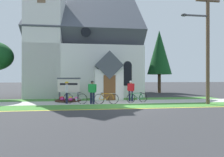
{
  "coord_description": "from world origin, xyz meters",
  "views": [
    {
      "loc": [
        -2.22,
        -11.7,
        1.82
      ],
      "look_at": [
        -0.36,
        3.56,
        1.82
      ],
      "focal_mm": 28.47,
      "sensor_mm": 36.0,
      "label": 1
    }
  ],
  "objects_px": {
    "cyclist_in_orange_jersey": "(131,89)",
    "roadside_conifer": "(159,52)",
    "bicycle_green": "(75,98)",
    "church_sign": "(69,86)",
    "cyclist_in_green_jersey": "(92,90)",
    "cyclist_in_white_jersey": "(67,91)",
    "utility_pole": "(206,37)",
    "bicycle_red": "(106,99)",
    "bicycle_black": "(137,98)"
  },
  "relations": [
    {
      "from": "bicycle_green",
      "to": "cyclist_in_white_jersey",
      "type": "xyz_separation_m",
      "value": [
        -0.61,
        0.08,
        0.54
      ]
    },
    {
      "from": "church_sign",
      "to": "bicycle_black",
      "type": "relative_size",
      "value": 1.12
    },
    {
      "from": "church_sign",
      "to": "bicycle_black",
      "type": "height_order",
      "value": "church_sign"
    },
    {
      "from": "bicycle_red",
      "to": "cyclist_in_orange_jersey",
      "type": "xyz_separation_m",
      "value": [
        2.08,
        1.2,
        0.59
      ]
    },
    {
      "from": "bicycle_green",
      "to": "roadside_conifer",
      "type": "xyz_separation_m",
      "value": [
        9.86,
        8.82,
        4.77
      ]
    },
    {
      "from": "church_sign",
      "to": "bicycle_black",
      "type": "distance_m",
      "value": 5.73
    },
    {
      "from": "cyclist_in_white_jersey",
      "to": "roadside_conifer",
      "type": "bearing_deg",
      "value": 39.83
    },
    {
      "from": "church_sign",
      "to": "cyclist_in_green_jersey",
      "type": "distance_m",
      "value": 3.05
    },
    {
      "from": "cyclist_in_white_jersey",
      "to": "cyclist_in_green_jersey",
      "type": "xyz_separation_m",
      "value": [
        1.83,
        -0.37,
        0.04
      ]
    },
    {
      "from": "bicycle_black",
      "to": "cyclist_in_green_jersey",
      "type": "distance_m",
      "value": 3.47
    },
    {
      "from": "cyclist_in_white_jersey",
      "to": "cyclist_in_orange_jersey",
      "type": "distance_m",
      "value": 4.96
    },
    {
      "from": "cyclist_in_white_jersey",
      "to": "bicycle_green",
      "type": "bearing_deg",
      "value": -7.77
    },
    {
      "from": "cyclist_in_green_jersey",
      "to": "roadside_conifer",
      "type": "height_order",
      "value": "roadside_conifer"
    },
    {
      "from": "cyclist_in_green_jersey",
      "to": "bicycle_black",
      "type": "bearing_deg",
      "value": 6.48
    },
    {
      "from": "bicycle_black",
      "to": "cyclist_in_white_jersey",
      "type": "xyz_separation_m",
      "value": [
        -5.23,
        -0.02,
        0.56
      ]
    },
    {
      "from": "church_sign",
      "to": "bicycle_red",
      "type": "distance_m",
      "value": 3.88
    },
    {
      "from": "bicycle_red",
      "to": "bicycle_green",
      "type": "bearing_deg",
      "value": 171.03
    },
    {
      "from": "cyclist_in_green_jersey",
      "to": "roadside_conifer",
      "type": "distance_m",
      "value": 13.24
    },
    {
      "from": "church_sign",
      "to": "bicycle_black",
      "type": "bearing_deg",
      "value": -20.32
    },
    {
      "from": "bicycle_black",
      "to": "roadside_conifer",
      "type": "bearing_deg",
      "value": 58.94
    },
    {
      "from": "cyclist_in_green_jersey",
      "to": "roadside_conifer",
      "type": "xyz_separation_m",
      "value": [
        8.65,
        9.11,
        4.19
      ]
    },
    {
      "from": "roadside_conifer",
      "to": "bicycle_red",
      "type": "bearing_deg",
      "value": -129.83
    },
    {
      "from": "bicycle_red",
      "to": "cyclist_in_white_jersey",
      "type": "height_order",
      "value": "cyclist_in_white_jersey"
    },
    {
      "from": "cyclist_in_green_jersey",
      "to": "utility_pole",
      "type": "relative_size",
      "value": 0.19
    },
    {
      "from": "bicycle_red",
      "to": "church_sign",
      "type": "bearing_deg",
      "value": 140.33
    },
    {
      "from": "bicycle_green",
      "to": "cyclist_in_orange_jersey",
      "type": "distance_m",
      "value": 4.41
    },
    {
      "from": "bicycle_black",
      "to": "cyclist_in_green_jersey",
      "type": "xyz_separation_m",
      "value": [
        -3.39,
        -0.39,
        0.6
      ]
    },
    {
      "from": "cyclist_in_white_jersey",
      "to": "utility_pole",
      "type": "relative_size",
      "value": 0.18
    },
    {
      "from": "church_sign",
      "to": "utility_pole",
      "type": "relative_size",
      "value": 0.22
    },
    {
      "from": "bicycle_black",
      "to": "utility_pole",
      "type": "distance_m",
      "value": 6.61
    },
    {
      "from": "bicycle_red",
      "to": "cyclist_in_white_jersey",
      "type": "distance_m",
      "value": 2.91
    },
    {
      "from": "cyclist_in_orange_jersey",
      "to": "utility_pole",
      "type": "bearing_deg",
      "value": -22.86
    },
    {
      "from": "utility_pole",
      "to": "roadside_conifer",
      "type": "height_order",
      "value": "utility_pole"
    },
    {
      "from": "cyclist_in_orange_jersey",
      "to": "utility_pole",
      "type": "relative_size",
      "value": 0.19
    },
    {
      "from": "cyclist_in_white_jersey",
      "to": "cyclist_in_orange_jersey",
      "type": "relative_size",
      "value": 0.97
    },
    {
      "from": "bicycle_green",
      "to": "utility_pole",
      "type": "relative_size",
      "value": 0.2
    },
    {
      "from": "bicycle_red",
      "to": "bicycle_black",
      "type": "distance_m",
      "value": 2.44
    },
    {
      "from": "church_sign",
      "to": "cyclist_in_orange_jersey",
      "type": "relative_size",
      "value": 1.16
    },
    {
      "from": "bicycle_black",
      "to": "utility_pole",
      "type": "xyz_separation_m",
      "value": [
        4.7,
        -1.37,
        4.44
      ]
    },
    {
      "from": "bicycle_red",
      "to": "cyclist_in_orange_jersey",
      "type": "bearing_deg",
      "value": 30.11
    },
    {
      "from": "cyclist_in_orange_jersey",
      "to": "roadside_conifer",
      "type": "relative_size",
      "value": 0.21
    },
    {
      "from": "bicycle_black",
      "to": "bicycle_green",
      "type": "xyz_separation_m",
      "value": [
        -4.61,
        -0.1,
        0.02
      ]
    },
    {
      "from": "cyclist_in_green_jersey",
      "to": "cyclist_in_orange_jersey",
      "type": "height_order",
      "value": "cyclist_in_green_jersey"
    },
    {
      "from": "cyclist_in_green_jersey",
      "to": "bicycle_green",
      "type": "bearing_deg",
      "value": 166.85
    },
    {
      "from": "cyclist_in_green_jersey",
      "to": "cyclist_in_orange_jersey",
      "type": "xyz_separation_m",
      "value": [
        3.07,
        1.14,
        -0.0
      ]
    },
    {
      "from": "bicycle_green",
      "to": "roadside_conifer",
      "type": "distance_m",
      "value": 14.07
    },
    {
      "from": "cyclist_in_orange_jersey",
      "to": "utility_pole",
      "type": "xyz_separation_m",
      "value": [
        5.02,
        -2.12,
        3.84
      ]
    },
    {
      "from": "cyclist_in_green_jersey",
      "to": "bicycle_red",
      "type": "bearing_deg",
      "value": -3.74
    },
    {
      "from": "church_sign",
      "to": "bicycle_red",
      "type": "bearing_deg",
      "value": -39.67
    },
    {
      "from": "cyclist_in_white_jersey",
      "to": "cyclist_in_green_jersey",
      "type": "distance_m",
      "value": 1.87
    }
  ]
}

